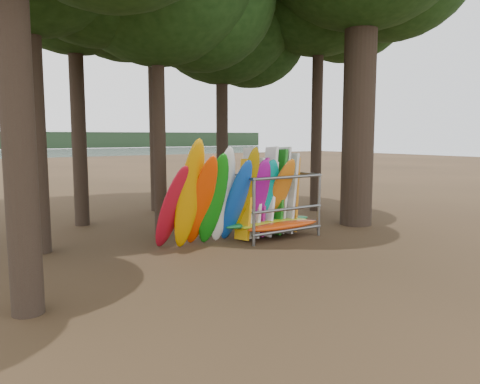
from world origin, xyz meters
TOP-DOWN VIEW (x-y plane):
  - ground at (0.00, 0.00)m, footprint 120.00×120.00m
  - oak_3 at (2.50, 6.39)m, footprint 7.20×7.20m
  - kayak_row at (-0.64, 0.95)m, footprint 4.43×2.01m
  - storage_rack at (0.96, 1.06)m, footprint 3.23×1.60m

SIDE VIEW (x-z plane):
  - ground at x=0.00m, z-range 0.00..0.00m
  - storage_rack at x=0.96m, z-range -0.46..2.33m
  - kayak_row at x=-0.64m, z-range -0.29..2.90m
  - oak_3 at x=2.50m, z-range 2.57..14.02m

